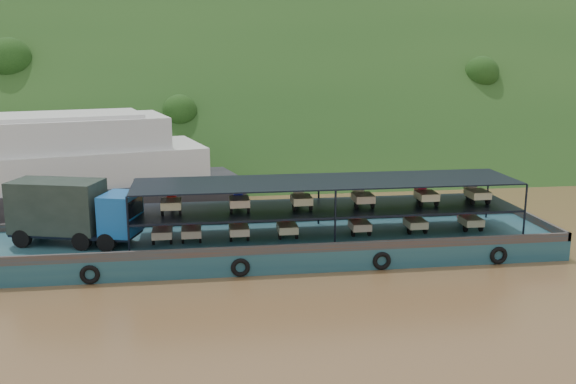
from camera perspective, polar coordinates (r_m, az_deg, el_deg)
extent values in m
plane|color=brown|center=(39.93, 3.47, -5.32)|extent=(160.00, 160.00, 0.00)
cube|color=#173A15|center=(74.64, -2.10, 3.03)|extent=(140.00, 39.60, 39.60)
cube|color=#153D4C|center=(38.96, -1.68, -4.83)|extent=(35.00, 7.00, 1.20)
cube|color=#592D19|center=(41.97, -2.21, -2.36)|extent=(35.00, 0.20, 0.50)
cube|color=#592D19|center=(35.48, -1.05, -5.13)|extent=(35.00, 0.20, 0.50)
cube|color=#592D19|center=(44.13, 21.40, -2.49)|extent=(0.20, 7.00, 0.50)
torus|color=black|center=(35.85, -17.21, -7.03)|extent=(1.06, 0.26, 1.06)
torus|color=black|center=(35.44, -4.25, -6.72)|extent=(1.06, 0.26, 1.06)
torus|color=black|center=(36.81, 8.34, -6.08)|extent=(1.06, 0.26, 1.06)
torus|color=black|center=(39.33, 18.21, -5.38)|extent=(1.06, 0.26, 1.06)
cylinder|color=black|center=(39.57, -22.57, -3.83)|extent=(1.12, 0.66, 1.06)
cylinder|color=black|center=(41.41, -21.01, -3.00)|extent=(1.12, 0.66, 1.06)
cylinder|color=black|center=(37.86, -17.87, -4.17)|extent=(1.12, 0.66, 1.06)
cylinder|color=black|center=(39.78, -16.47, -3.29)|extent=(1.12, 0.66, 1.06)
cylinder|color=black|center=(37.23, -15.82, -4.31)|extent=(1.12, 0.66, 1.06)
cylinder|color=black|center=(39.19, -14.50, -3.41)|extent=(1.12, 0.66, 1.06)
cube|color=black|center=(39.14, -18.29, -3.42)|extent=(7.57, 4.30, 0.21)
cube|color=#165397|center=(37.69, -14.67, -1.88)|extent=(2.46, 2.95, 2.33)
cube|color=black|center=(37.25, -13.43, -1.30)|extent=(0.67, 2.05, 0.95)
cube|color=black|center=(39.25, -19.82, -1.17)|extent=(5.60, 3.90, 2.97)
cube|color=black|center=(38.89, 3.43, -1.42)|extent=(23.00, 5.00, 0.12)
cube|color=black|center=(38.53, 3.47, 0.94)|extent=(23.00, 5.00, 0.08)
cylinder|color=black|center=(35.91, -14.03, -2.97)|extent=(0.12, 0.12, 3.30)
cylinder|color=black|center=(40.73, -13.36, -1.12)|extent=(0.12, 0.12, 3.30)
cylinder|color=black|center=(36.52, 4.22, -2.37)|extent=(0.12, 0.12, 3.30)
cylinder|color=black|center=(41.27, 2.74, -0.62)|extent=(0.12, 0.12, 3.30)
cylinder|color=black|center=(40.53, 20.32, -1.63)|extent=(0.12, 0.12, 3.30)
cylinder|color=black|center=(44.86, 17.32, -0.12)|extent=(0.12, 0.12, 3.30)
cylinder|color=black|center=(39.55, -11.00, -3.50)|extent=(0.12, 0.52, 0.52)
cylinder|color=black|center=(37.86, -11.88, -4.26)|extent=(0.14, 0.52, 0.52)
cylinder|color=black|center=(37.80, -10.36, -4.21)|extent=(0.14, 0.52, 0.52)
cube|color=tan|center=(38.07, -11.12, -3.60)|extent=(1.15, 1.50, 0.44)
cube|color=red|center=(39.13, -11.05, -2.88)|extent=(0.55, 0.80, 0.80)
cube|color=red|center=(38.81, -11.09, -2.25)|extent=(0.50, 0.10, 0.10)
cylinder|color=black|center=(39.56, -4.52, -3.30)|extent=(0.12, 0.52, 0.52)
cylinder|color=black|center=(37.81, -5.09, -4.05)|extent=(0.14, 0.52, 0.52)
cylinder|color=black|center=(37.87, -3.58, -4.00)|extent=(0.14, 0.52, 0.52)
cube|color=beige|center=(38.08, -4.38, -3.39)|extent=(1.15, 1.50, 0.44)
cube|color=red|center=(39.14, -4.50, -2.68)|extent=(0.55, 0.80, 0.80)
cube|color=red|center=(38.82, -4.49, -2.04)|extent=(0.50, 0.10, 0.10)
cylinder|color=black|center=(39.84, -0.36, -3.15)|extent=(0.12, 0.52, 0.52)
cylinder|color=black|center=(38.06, -0.73, -3.89)|extent=(0.14, 0.52, 0.52)
cylinder|color=black|center=(38.20, 0.76, -3.83)|extent=(0.14, 0.52, 0.52)
cube|color=beige|center=(38.37, -0.06, -3.23)|extent=(1.15, 1.50, 0.44)
cube|color=red|center=(39.42, -0.30, -2.53)|extent=(0.55, 0.80, 0.80)
cube|color=red|center=(39.10, -0.26, -1.90)|extent=(0.50, 0.10, 0.10)
cylinder|color=black|center=(40.67, 5.88, -2.89)|extent=(0.12, 0.52, 0.52)
cylinder|color=black|center=(38.87, 5.81, -3.61)|extent=(0.14, 0.52, 0.52)
cylinder|color=black|center=(39.12, 7.23, -3.54)|extent=(0.14, 0.52, 0.52)
cube|color=#C5AD8B|center=(39.22, 6.40, -2.96)|extent=(1.15, 1.50, 0.44)
cube|color=red|center=(40.25, 6.00, -2.29)|extent=(0.55, 0.80, 0.80)
cube|color=red|center=(39.94, 6.09, -1.66)|extent=(0.50, 0.10, 0.10)
cylinder|color=black|center=(41.65, 10.59, -2.67)|extent=(0.12, 0.52, 0.52)
cylinder|color=black|center=(39.85, 10.74, -3.37)|extent=(0.14, 0.52, 0.52)
cylinder|color=black|center=(40.18, 12.09, -3.29)|extent=(0.14, 0.52, 0.52)
cube|color=#C9BE8E|center=(40.24, 11.27, -2.73)|extent=(1.15, 1.50, 0.44)
cube|color=#B4170C|center=(41.24, 10.75, -2.08)|extent=(0.55, 0.80, 0.80)
cube|color=#B4170C|center=(40.94, 10.87, -1.47)|extent=(0.50, 0.10, 0.10)
cylinder|color=black|center=(42.92, 15.15, -2.45)|extent=(0.12, 0.52, 0.52)
cylinder|color=black|center=(41.14, 15.49, -3.11)|extent=(0.14, 0.52, 0.52)
cylinder|color=black|center=(41.54, 16.76, -3.03)|extent=(0.14, 0.52, 0.52)
cube|color=#C6BD8C|center=(41.56, 15.96, -2.49)|extent=(1.15, 1.50, 0.44)
cube|color=red|center=(42.53, 15.35, -1.87)|extent=(0.55, 0.80, 0.80)
cube|color=red|center=(42.24, 15.50, -1.28)|extent=(0.50, 0.10, 0.10)
cylinder|color=black|center=(39.50, -8.56, -3.43)|extent=(0.12, 0.52, 0.52)
cylinder|color=black|center=(37.78, -9.33, -4.19)|extent=(0.14, 0.52, 0.52)
cylinder|color=black|center=(37.77, -7.81, -4.14)|extent=(0.14, 0.52, 0.52)
cube|color=tan|center=(38.01, -8.59, -3.52)|extent=(1.15, 1.50, 0.44)
cube|color=red|center=(39.07, -8.59, -2.81)|extent=(0.55, 0.80, 0.80)
cube|color=red|center=(38.75, -8.61, -2.17)|extent=(0.50, 0.10, 0.10)
cylinder|color=black|center=(39.10, -10.25, -1.05)|extent=(0.12, 0.52, 0.52)
cylinder|color=black|center=(37.37, -11.11, -1.70)|extent=(0.14, 0.52, 0.52)
cylinder|color=black|center=(37.33, -9.58, -1.66)|extent=(0.14, 0.52, 0.52)
cube|color=beige|center=(37.61, -10.34, -1.05)|extent=(1.15, 1.50, 0.44)
cube|color=red|center=(38.69, -10.30, -0.40)|extent=(0.55, 0.80, 0.80)
cube|color=red|center=(38.39, -10.34, 0.26)|extent=(0.50, 0.10, 0.10)
cylinder|color=black|center=(39.14, -4.49, -0.87)|extent=(0.12, 0.52, 0.52)
cylinder|color=black|center=(37.36, -5.07, -1.52)|extent=(0.14, 0.52, 0.52)
cylinder|color=black|center=(37.43, -3.54, -1.47)|extent=(0.14, 0.52, 0.52)
cube|color=beige|center=(37.65, -4.35, -0.87)|extent=(1.15, 1.50, 0.44)
cube|color=#192199|center=(38.73, -4.47, -0.22)|extent=(0.55, 0.80, 0.80)
cube|color=#192199|center=(38.43, -4.47, 0.44)|extent=(0.50, 0.10, 0.10)
cylinder|color=black|center=(39.54, 0.86, -0.70)|extent=(0.12, 0.52, 0.52)
cylinder|color=black|center=(37.73, 0.54, -1.33)|extent=(0.14, 0.52, 0.52)
cylinder|color=black|center=(37.89, 2.04, -1.28)|extent=(0.14, 0.52, 0.52)
cube|color=#C8C28D|center=(38.07, 1.21, -0.69)|extent=(1.15, 1.50, 0.44)
cube|color=beige|center=(39.13, 0.93, -0.05)|extent=(0.55, 0.80, 0.80)
cube|color=beige|center=(38.84, 0.98, 0.60)|extent=(0.50, 0.10, 0.10)
cylinder|color=black|center=(40.29, 6.15, -0.52)|extent=(0.12, 0.52, 0.52)
cylinder|color=black|center=(38.47, 6.09, -1.14)|extent=(0.14, 0.52, 0.52)
cylinder|color=black|center=(38.72, 7.52, -1.08)|extent=(0.14, 0.52, 0.52)
cube|color=tan|center=(38.84, 6.69, -0.50)|extent=(1.15, 1.50, 0.44)
cube|color=beige|center=(39.89, 6.27, 0.11)|extent=(0.55, 0.80, 0.80)
cube|color=beige|center=(39.60, 6.36, 0.76)|extent=(0.50, 0.10, 0.10)
cylinder|color=black|center=(41.45, 11.51, -0.34)|extent=(0.12, 0.52, 0.52)
cylinder|color=black|center=(39.63, 11.70, -0.93)|extent=(0.14, 0.52, 0.52)
cylinder|color=black|center=(39.98, 13.05, -0.87)|extent=(0.14, 0.52, 0.52)
cube|color=beige|center=(40.04, 12.23, -0.31)|extent=(1.15, 1.50, 0.44)
cube|color=red|center=(41.06, 11.68, 0.28)|extent=(0.55, 0.80, 0.80)
cube|color=red|center=(40.78, 11.81, 0.91)|extent=(0.50, 0.10, 0.10)
cylinder|color=black|center=(42.66, 15.69, -0.19)|extent=(0.12, 0.52, 0.52)
cylinder|color=black|center=(40.86, 16.06, -0.76)|extent=(0.14, 0.52, 0.52)
cylinder|color=black|center=(41.28, 17.33, -0.71)|extent=(0.14, 0.52, 0.52)
cube|color=beige|center=(41.30, 16.52, -0.16)|extent=(1.15, 1.50, 0.44)
cube|color=#C3AD8A|center=(42.29, 15.90, 0.41)|extent=(0.55, 0.80, 0.80)
cube|color=#C3AD8A|center=(42.01, 16.05, 1.02)|extent=(0.50, 0.10, 0.10)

